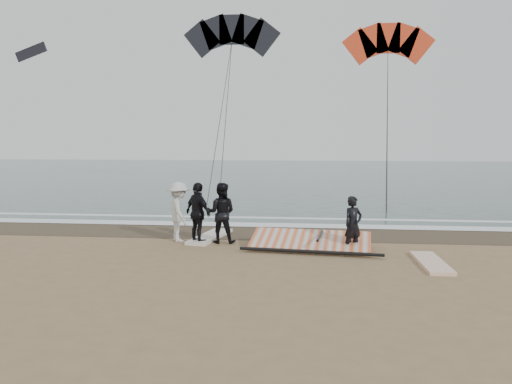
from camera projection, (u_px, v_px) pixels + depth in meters
ground at (284, 266)px, 13.03m from camera, size 120.00×120.00×0.00m
sea at (301, 174)px, 45.66m from camera, size 120.00×54.00×0.02m
wet_sand at (290, 233)px, 17.48m from camera, size 120.00×2.80×0.01m
foam_near at (291, 225)px, 18.86m from camera, size 120.00×0.90×0.01m
foam_far at (293, 218)px, 20.54m from camera, size 120.00×0.45×0.01m
man_main at (353, 225)px, 14.41m from camera, size 0.72×0.66×1.65m
board_white at (431, 263)px, 13.15m from camera, size 0.68×2.30×0.09m
board_cream at (210, 236)px, 16.60m from camera, size 1.15×2.62×0.11m
trio_cluster at (197, 212)px, 15.86m from camera, size 2.49×1.57×1.94m
sail_rig at (308, 242)px, 15.04m from camera, size 4.09×2.08×0.49m
kite_red at (388, 46)px, 33.62m from camera, size 6.76×6.69×16.13m
kite_dark at (232, 38)px, 34.16m from camera, size 7.47×5.19×14.16m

